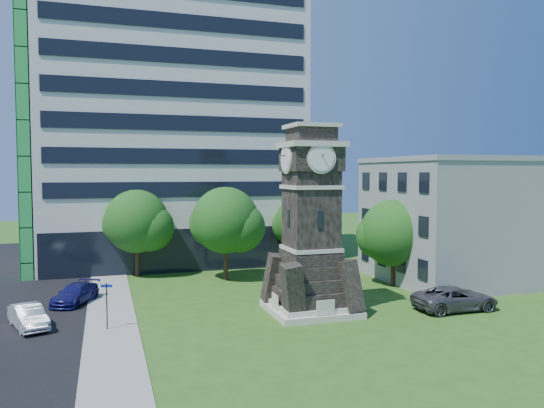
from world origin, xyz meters
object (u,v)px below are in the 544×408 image
object	(u,v)px
street_sign	(107,301)
car_street_mid	(28,317)
car_street_north	(75,294)
park_bench	(343,305)
car_east_lot	(455,298)
clock_tower	(311,232)

from	to	relation	value
street_sign	car_street_mid	bearing A→B (deg)	174.71
car_street_north	park_bench	size ratio (longest dim) A/B	2.62
park_bench	car_street_mid	bearing A→B (deg)	-175.50
car_street_mid	car_east_lot	bearing A→B (deg)	-28.85
park_bench	car_street_north	bearing A→B (deg)	166.54
car_street_mid	car_east_lot	xyz separation A→B (m)	(26.46, -4.09, 0.10)
clock_tower	park_bench	xyz separation A→B (m)	(1.97, -0.73, -4.80)
clock_tower	car_street_north	xyz separation A→B (m)	(-14.82, 7.07, -4.61)
car_east_lot	clock_tower	bearing A→B (deg)	75.38
car_street_mid	park_bench	world-z (taller)	car_street_mid
park_bench	street_sign	world-z (taller)	street_sign
street_sign	car_east_lot	bearing A→B (deg)	10.53
car_street_mid	street_sign	world-z (taller)	street_sign
clock_tower	car_street_mid	distance (m)	17.81
clock_tower	car_east_lot	distance (m)	10.64
car_street_north	car_east_lot	bearing A→B (deg)	3.05
car_street_north	park_bench	bearing A→B (deg)	-0.28
car_street_mid	park_bench	distance (m)	19.25
clock_tower	car_street_mid	bearing A→B (deg)	174.66
car_street_mid	park_bench	size ratio (longest dim) A/B	2.40
car_street_north	clock_tower	bearing A→B (deg)	-0.85
car_street_north	park_bench	world-z (taller)	car_street_north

